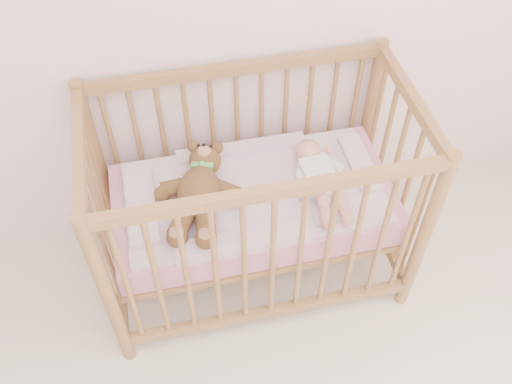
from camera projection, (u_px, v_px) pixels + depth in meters
name	position (u px, v px, depth m)	size (l,w,h in m)	color
crib	(254.00, 201.00, 2.51)	(1.36, 0.76, 1.00)	#9D7A42
mattress	(254.00, 204.00, 2.52)	(1.22, 0.62, 0.13)	#CE8098
blanket	(253.00, 193.00, 2.47)	(1.10, 0.58, 0.06)	#CF8FAA
baby	(319.00, 174.00, 2.44)	(0.24, 0.50, 0.12)	silver
teddy_bear	(199.00, 192.00, 2.36)	(0.39, 0.56, 0.16)	brown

